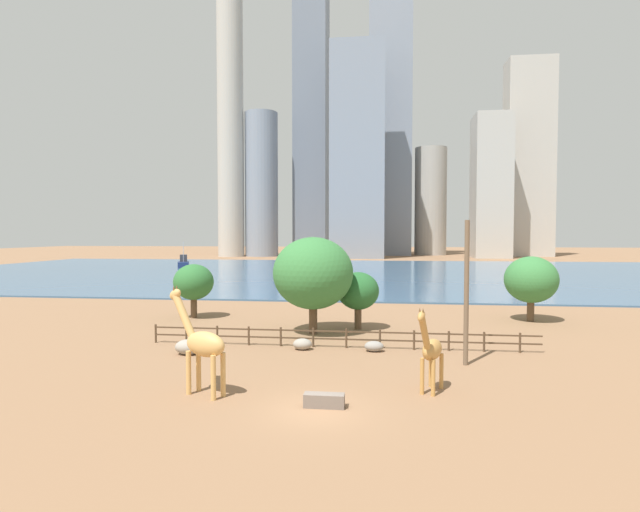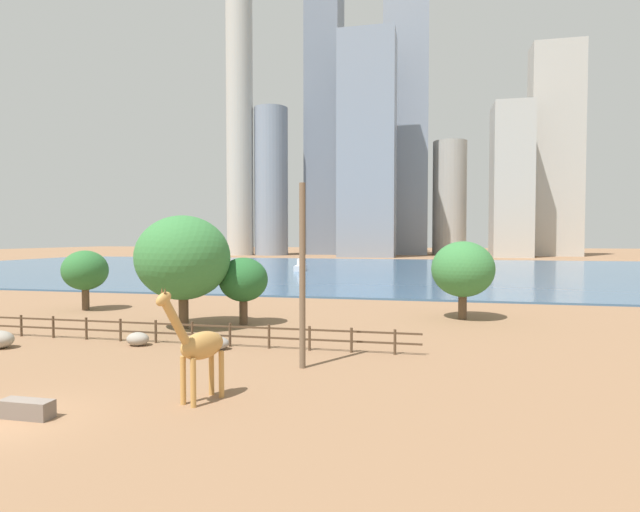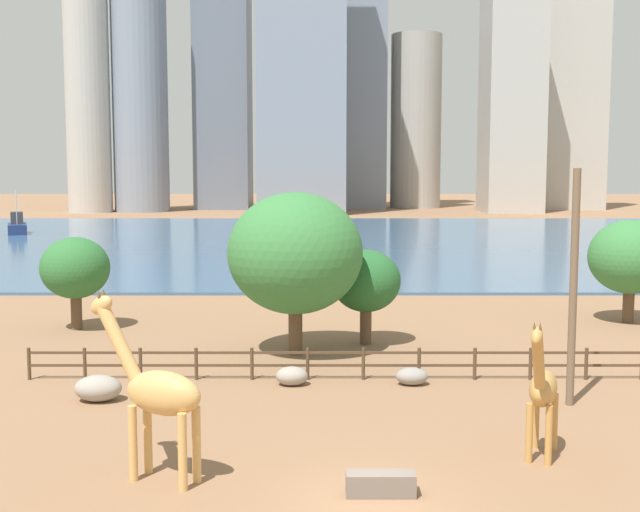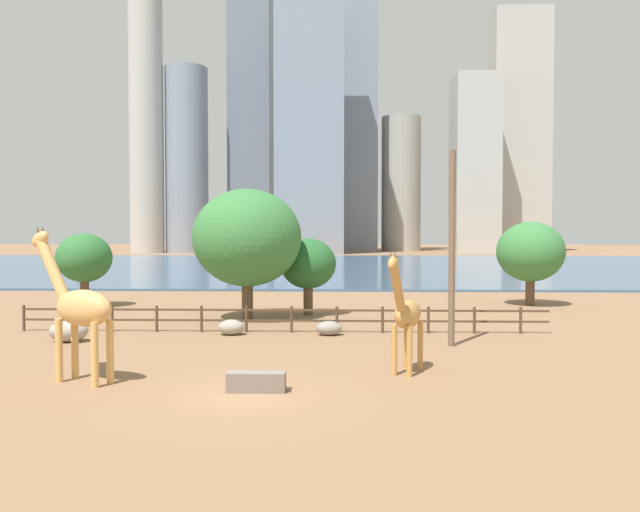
{
  "view_description": "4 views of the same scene",
  "coord_description": "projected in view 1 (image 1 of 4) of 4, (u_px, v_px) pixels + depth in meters",
  "views": [
    {
      "loc": [
        2.75,
        -21.16,
        7.65
      ],
      "look_at": [
        -3.04,
        25.97,
        5.56
      ],
      "focal_mm": 28.0,
      "sensor_mm": 36.0,
      "label": 1
    },
    {
      "loc": [
        13.24,
        -13.49,
        5.99
      ],
      "look_at": [
        0.91,
        43.74,
        3.8
      ],
      "focal_mm": 28.0,
      "sensor_mm": 36.0,
      "label": 2
    },
    {
      "loc": [
        -1.29,
        -19.57,
        8.35
      ],
      "look_at": [
        -1.47,
        31.55,
        2.94
      ],
      "focal_mm": 45.0,
      "sensor_mm": 36.0,
      "label": 3
    },
    {
      "loc": [
        2.88,
        -18.58,
        4.85
      ],
      "look_at": [
        1.44,
        24.84,
        3.34
      ],
      "focal_mm": 35.0,
      "sensor_mm": 36.0,
      "label": 4
    }
  ],
  "objects": [
    {
      "name": "feeding_trough",
      "position": [
        324.0,
        400.0,
        22.03
      ],
      "size": [
        1.8,
        0.6,
        0.6
      ],
      "primitive_type": "cube",
      "color": "#72665B",
      "rests_on": "ground"
    },
    {
      "name": "utility_pole",
      "position": [
        466.0,
        293.0,
        28.95
      ],
      "size": [
        0.28,
        0.28,
        8.47
      ],
      "primitive_type": "cylinder",
      "color": "brown",
      "rests_on": "ground"
    },
    {
      "name": "skyline_block_left",
      "position": [
        262.0,
        185.0,
        172.11
      ],
      "size": [
        11.32,
        11.32,
        49.32
      ],
      "primitive_type": "cylinder",
      "color": "gray",
      "rests_on": "ground"
    },
    {
      "name": "boulder_near_fence",
      "position": [
        374.0,
        346.0,
        32.46
      ],
      "size": [
        1.26,
        0.91,
        0.68
      ],
      "primitive_type": "ellipsoid",
      "color": "gray",
      "rests_on": "ground"
    },
    {
      "name": "skyline_tower_short",
      "position": [
        491.0,
        187.0,
        160.74
      ],
      "size": [
        11.31,
        13.09,
        45.88
      ],
      "primitive_type": "cube",
      "color": "#B7B2A8",
      "rests_on": "ground"
    },
    {
      "name": "skyline_tower_glass",
      "position": [
        529.0,
        159.0,
        171.36
      ],
      "size": [
        15.48,
        10.07,
        67.17
      ],
      "primitive_type": "cube",
      "color": "#B7B2A8",
      "rests_on": "ground"
    },
    {
      "name": "boulder_small",
      "position": [
        188.0,
        347.0,
        31.68
      ],
      "size": [
        1.72,
        1.28,
        0.96
      ],
      "primitive_type": "ellipsoid",
      "color": "gray",
      "rests_on": "ground"
    },
    {
      "name": "boat_sailboat",
      "position": [
        184.0,
        263.0,
        111.62
      ],
      "size": [
        4.47,
        6.83,
        5.78
      ],
      "rotation": [
        0.0,
        0.0,
        5.08
      ],
      "color": "navy",
      "rests_on": "harbor_water"
    },
    {
      "name": "skyline_tower_far",
      "position": [
        390.0,
        117.0,
        180.64
      ],
      "size": [
        15.06,
        14.06,
        100.04
      ],
      "primitive_type": "cube",
      "color": "gray",
      "rests_on": "ground"
    },
    {
      "name": "giraffe_tall",
      "position": [
        431.0,
        350.0,
        24.02
      ],
      "size": [
        1.67,
        2.99,
        4.31
      ],
      "rotation": [
        0.0,
        0.0,
        4.31
      ],
      "color": "#C18C47",
      "rests_on": "ground"
    },
    {
      "name": "boat_ferry",
      "position": [
        321.0,
        271.0,
        92.25
      ],
      "size": [
        2.19,
        4.85,
        2.07
      ],
      "rotation": [
        0.0,
        0.0,
        4.82
      ],
      "color": "silver",
      "rests_on": "harbor_water"
    },
    {
      "name": "tree_center_broad",
      "position": [
        313.0,
        273.0,
        38.12
      ],
      "size": [
        6.15,
        6.15,
        7.43
      ],
      "color": "brown",
      "rests_on": "ground"
    },
    {
      "name": "enclosure_fence",
      "position": [
        335.0,
        336.0,
        33.55
      ],
      "size": [
        26.12,
        0.14,
        1.3
      ],
      "color": "#4C3826",
      "rests_on": "ground"
    },
    {
      "name": "ground_plane",
      "position": [
        367.0,
        272.0,
        100.98
      ],
      "size": [
        400.0,
        400.0,
        0.0
      ],
      "primitive_type": "plane",
      "color": "#8C6647"
    },
    {
      "name": "tree_left_small",
      "position": [
        194.0,
        282.0,
        45.4
      ],
      "size": [
        3.62,
        3.62,
        4.92
      ],
      "color": "brown",
      "rests_on": "ground"
    },
    {
      "name": "boulder_by_pole",
      "position": [
        302.0,
        344.0,
        32.99
      ],
      "size": [
        1.25,
        0.99,
        0.74
      ],
      "primitive_type": "ellipsoid",
      "color": "gray",
      "rests_on": "ground"
    },
    {
      "name": "skyline_tower_needle",
      "position": [
        311.0,
        108.0,
        182.16
      ],
      "size": [
        11.83,
        14.23,
        107.44
      ],
      "primitive_type": "cube",
      "color": "slate",
      "rests_on": "ground"
    },
    {
      "name": "tree_right_tall",
      "position": [
        358.0,
        291.0,
        39.95
      ],
      "size": [
        3.35,
        3.35,
        4.61
      ],
      "color": "brown",
      "rests_on": "ground"
    },
    {
      "name": "skyline_block_central",
      "position": [
        230.0,
        125.0,
        169.27
      ],
      "size": [
        8.85,
        8.85,
        89.48
      ],
      "primitive_type": "cylinder",
      "color": "#B7B2A8",
      "rests_on": "ground"
    },
    {
      "name": "skyline_block_wide",
      "position": [
        431.0,
        202.0,
        182.95
      ],
      "size": [
        11.55,
        11.55,
        39.18
      ],
      "primitive_type": "cylinder",
      "color": "#ADA89E",
      "rests_on": "ground"
    },
    {
      "name": "tree_left_large",
      "position": [
        531.0,
        280.0,
        43.61
      ],
      "size": [
        4.53,
        4.53,
        5.71
      ],
      "color": "brown",
      "rests_on": "ground"
    },
    {
      "name": "harbor_water",
      "position": [
        367.0,
        273.0,
        98.0
      ],
      "size": [
        180.0,
        86.0,
        0.2
      ],
      "primitive_type": "cube",
      "color": "#3D6084",
      "rests_on": "ground"
    },
    {
      "name": "giraffe_companion",
      "position": [
        202.0,
        343.0,
        23.67
      ],
      "size": [
        3.55,
        2.13,
        5.14
      ],
      "rotation": [
        0.0,
        0.0,
        2.7
      ],
      "color": "tan",
      "rests_on": "ground"
    },
    {
      "name": "skyline_block_right",
      "position": [
        358.0,
        152.0,
        158.57
      ],
      "size": [
        17.07,
        12.3,
        67.55
      ],
      "primitive_type": "cube",
      "color": "gray",
      "rests_on": "ground"
    }
  ]
}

